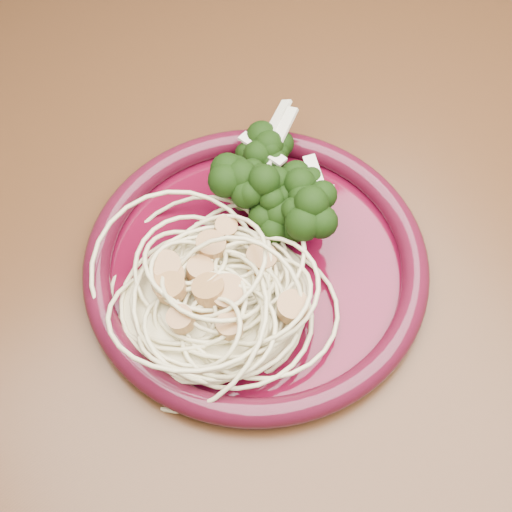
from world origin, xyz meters
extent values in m
plane|color=brown|center=(0.00, 0.00, 0.00)|extent=(3.50, 3.50, 0.00)
cube|color=#472814|center=(0.00, 0.00, 0.73)|extent=(1.20, 0.80, 0.04)
cylinder|color=#472814|center=(0.55, 0.35, 0.35)|extent=(0.06, 0.06, 0.71)
cylinder|color=#430616|center=(-0.12, -0.07, 0.75)|extent=(0.35, 0.35, 0.01)
torus|color=#430C1B|center=(-0.12, -0.07, 0.76)|extent=(0.36, 0.36, 0.02)
ellipsoid|color=beige|center=(-0.17, -0.08, 0.77)|extent=(0.20, 0.18, 0.04)
ellipsoid|color=black|center=(-0.06, -0.05, 0.78)|extent=(0.14, 0.18, 0.05)
camera|label=1|loc=(-0.28, -0.33, 1.26)|focal=50.00mm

